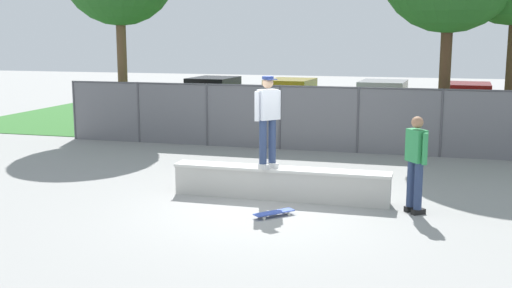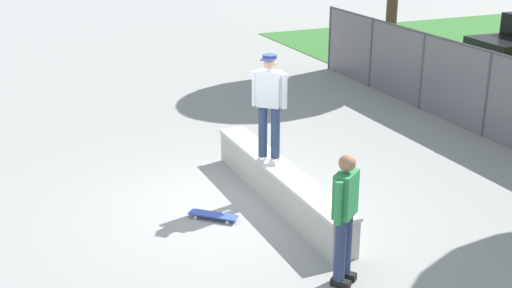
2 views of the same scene
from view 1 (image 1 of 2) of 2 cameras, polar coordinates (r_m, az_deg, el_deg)
The scene contains 11 objects.
ground_plane at distance 11.78m, azimuth 0.41°, elevation -6.11°, with size 80.00×80.00×0.00m, color gray.
grass_strip at distance 27.91m, azimuth 9.36°, elevation 3.13°, with size 27.73×20.00×0.02m, color #336B2D.
concrete_ledge at distance 12.49m, azimuth 2.25°, elevation -3.64°, with size 4.43×0.50×0.64m.
skateboarder at distance 12.22m, azimuth 1.09°, elevation 2.51°, with size 0.45×0.47×1.84m.
skateboard at distance 11.34m, azimuth 1.68°, elevation -6.37°, with size 0.69×0.72×0.09m.
chainlink_fence at distance 17.66m, azimuth 5.79°, elevation 2.58°, with size 15.80×0.07×1.87m.
car_black at distance 24.46m, azimuth -4.05°, elevation 4.24°, with size 2.20×4.30×1.66m.
car_yellow at distance 23.41m, azimuth 3.12°, elevation 3.99°, with size 2.20×4.30×1.66m.
car_white at distance 22.95m, azimuth 11.58°, elevation 3.69°, with size 2.20×4.30×1.66m.
car_red at distance 22.56m, azimuth 18.78°, elevation 3.26°, with size 2.20×4.30×1.66m.
bystander at distance 11.71m, azimuth 14.56°, elevation -1.45°, with size 0.43×0.49×1.82m.
Camera 1 is at (2.95, -10.93, 3.26)m, focal length 43.23 mm.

